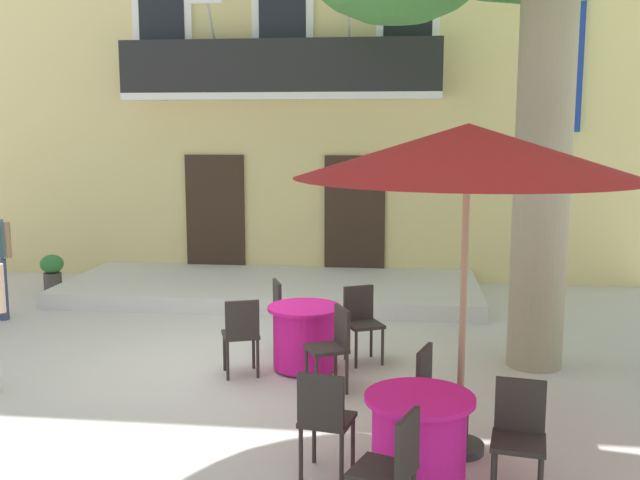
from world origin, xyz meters
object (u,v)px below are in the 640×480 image
object	(u,v)px
cafe_chair_middle_3	(285,310)
cafe_chair_near_tree_1	(393,465)
cafe_chair_near_tree_0	(325,416)
cafe_chair_middle_0	(241,331)
cafe_table_middle	(305,337)
cafe_table_near_tree	(419,441)
cafe_chair_middle_2	(362,318)
ground_planter_left	(52,271)
cafe_chair_middle_1	(333,343)
cafe_chair_near_tree_3	(435,391)
cafe_umbrella	(468,152)
cafe_chair_near_tree_2	(519,431)

from	to	relation	value
cafe_chair_middle_3	cafe_chair_near_tree_1	bearing A→B (deg)	-70.83
cafe_chair_near_tree_0	cafe_chair_middle_0	distance (m)	2.62
cafe_table_middle	cafe_table_near_tree	bearing A→B (deg)	-64.73
cafe_chair_near_tree_0	cafe_chair_middle_2	xyz separation A→B (m)	(0.11, 3.05, 0.00)
cafe_chair_middle_3	ground_planter_left	size ratio (longest dim) A/B	1.41
cafe_chair_near_tree_0	cafe_table_middle	world-z (taller)	cafe_chair_near_tree_0
cafe_table_near_tree	cafe_chair_near_tree_0	world-z (taller)	cafe_chair_near_tree_0
cafe_chair_near_tree_0	cafe_chair_middle_1	world-z (taller)	same
ground_planter_left	cafe_chair_middle_3	bearing A→B (deg)	-32.08
cafe_chair_near_tree_3	ground_planter_left	world-z (taller)	cafe_chair_near_tree_3
cafe_chair_near_tree_1	cafe_chair_middle_3	distance (m)	4.36
cafe_chair_middle_0	cafe_chair_middle_1	bearing A→B (deg)	-16.13
cafe_chair_middle_0	ground_planter_left	distance (m)	5.69
cafe_table_middle	cafe_umbrella	size ratio (longest dim) A/B	0.30
cafe_chair_near_tree_2	cafe_chair_middle_1	world-z (taller)	same
cafe_chair_near_tree_1	ground_planter_left	world-z (taller)	cafe_chair_near_tree_1
cafe_chair_near_tree_0	cafe_umbrella	distance (m)	2.45
cafe_chair_near_tree_3	cafe_chair_middle_2	distance (m)	2.51
cafe_chair_near_tree_3	cafe_chair_middle_3	distance (m)	3.19
cafe_umbrella	cafe_table_middle	bearing A→B (deg)	129.23
cafe_table_middle	cafe_chair_middle_2	bearing A→B (deg)	32.06
ground_planter_left	cafe_table_near_tree	bearing A→B (deg)	-45.36
cafe_chair_near_tree_2	ground_planter_left	xyz separation A→B (m)	(-6.91, 6.28, -0.16)
cafe_chair_near_tree_0	cafe_chair_near_tree_1	xyz separation A→B (m)	(0.56, -0.80, 0.00)
cafe_chair_near_tree_0	cafe_table_middle	size ratio (longest dim) A/B	1.05
cafe_chair_near_tree_1	cafe_chair_middle_1	distance (m)	2.89
cafe_chair_near_tree_2	cafe_chair_middle_2	xyz separation A→B (m)	(-1.40, 3.17, 0.00)
cafe_chair_near_tree_0	cafe_chair_middle_1	size ratio (longest dim) A/B	1.00
cafe_chair_near_tree_2	cafe_chair_near_tree_3	xyz separation A→B (m)	(-0.60, 0.79, 0.00)
cafe_chair_near_tree_0	ground_planter_left	xyz separation A→B (m)	(-5.40, 6.17, -0.16)
cafe_chair_near_tree_0	cafe_chair_middle_3	distance (m)	3.44
cafe_table_middle	cafe_chair_near_tree_3	bearing A→B (deg)	-54.10
cafe_chair_near_tree_2	cafe_table_near_tree	bearing A→B (deg)	176.14
cafe_chair_near_tree_1	cafe_chair_middle_0	size ratio (longest dim) A/B	1.00
cafe_chair_middle_1	cafe_umbrella	distance (m)	2.79
cafe_chair_middle_2	cafe_umbrella	bearing A→B (deg)	-67.35
cafe_chair_near_tree_1	cafe_chair_middle_2	xyz separation A→B (m)	(-0.45, 3.85, 0.00)
cafe_umbrella	ground_planter_left	xyz separation A→B (m)	(-6.52, 5.53, -2.25)
cafe_chair_middle_2	cafe_chair_middle_3	size ratio (longest dim) A/B	1.00
cafe_chair_middle_2	ground_planter_left	distance (m)	6.33
cafe_table_middle	cafe_chair_near_tree_0	bearing A→B (deg)	-78.63
cafe_table_middle	cafe_chair_near_tree_2	bearing A→B (deg)	-53.69
cafe_chair_middle_2	cafe_chair_middle_0	bearing A→B (deg)	-151.01
cafe_chair_middle_1	ground_planter_left	size ratio (longest dim) A/B	1.41
cafe_chair_middle_2	cafe_umbrella	size ratio (longest dim) A/B	0.31
cafe_chair_middle_2	cafe_chair_near_tree_3	bearing A→B (deg)	-71.54
cafe_chair_middle_3	cafe_umbrella	bearing A→B (deg)	-53.55
cafe_table_near_tree	cafe_umbrella	world-z (taller)	cafe_umbrella
cafe_chair_near_tree_2	cafe_chair_middle_3	xyz separation A→B (m)	(-2.38, 3.44, 0.00)
cafe_chair_middle_1	cafe_chair_middle_3	size ratio (longest dim) A/B	1.00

